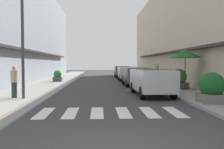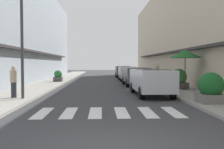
{
  "view_description": "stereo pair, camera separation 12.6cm",
  "coord_description": "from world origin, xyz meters",
  "px_view_note": "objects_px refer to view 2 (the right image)",
  "views": [
    {
      "loc": [
        -0.38,
        -5.19,
        1.78
      ],
      "look_at": [
        0.48,
        12.96,
        1.03
      ],
      "focal_mm": 42.01,
      "sensor_mm": 36.0,
      "label": 1
    },
    {
      "loc": [
        -0.26,
        -5.19,
        1.78
      ],
      "look_at": [
        0.48,
        12.96,
        1.03
      ],
      "focal_mm": 42.01,
      "sensor_mm": 36.0,
      "label": 2
    }
  ],
  "objects_px": {
    "parked_car_mid": "(135,74)",
    "parked_car_far": "(128,72)",
    "parked_car_near": "(151,79)",
    "pedestrian_walking_near": "(14,81)",
    "parked_car_distant": "(123,70)",
    "street_lamp": "(26,33)",
    "planter_midblock": "(179,79)",
    "planter_far": "(58,76)",
    "cafe_umbrella": "(185,54)",
    "pedestrian_walking_far": "(157,73)",
    "planter_corner": "(211,88)"
  },
  "relations": [
    {
      "from": "parked_car_mid",
      "to": "planter_midblock",
      "type": "bearing_deg",
      "value": -55.89
    },
    {
      "from": "pedestrian_walking_near",
      "to": "parked_car_near",
      "type": "bearing_deg",
      "value": 11.74
    },
    {
      "from": "planter_midblock",
      "to": "planter_far",
      "type": "height_order",
      "value": "planter_midblock"
    },
    {
      "from": "planter_far",
      "to": "street_lamp",
      "type": "bearing_deg",
      "value": -87.72
    },
    {
      "from": "parked_car_near",
      "to": "pedestrian_walking_near",
      "type": "distance_m",
      "value": 7.16
    },
    {
      "from": "parked_car_far",
      "to": "planter_far",
      "type": "xyz_separation_m",
      "value": [
        -6.78,
        -2.47,
        -0.3
      ]
    },
    {
      "from": "street_lamp",
      "to": "planter_midblock",
      "type": "bearing_deg",
      "value": 28.63
    },
    {
      "from": "parked_car_mid",
      "to": "planter_far",
      "type": "bearing_deg",
      "value": 152.68
    },
    {
      "from": "parked_car_mid",
      "to": "parked_car_distant",
      "type": "xyz_separation_m",
      "value": [
        0.0,
        12.54,
        -0.0
      ]
    },
    {
      "from": "parked_car_mid",
      "to": "planter_corner",
      "type": "bearing_deg",
      "value": -79.16
    },
    {
      "from": "parked_car_distant",
      "to": "cafe_umbrella",
      "type": "bearing_deg",
      "value": -81.05
    },
    {
      "from": "parked_car_mid",
      "to": "parked_car_distant",
      "type": "distance_m",
      "value": 12.54
    },
    {
      "from": "parked_car_near",
      "to": "pedestrian_walking_far",
      "type": "relative_size",
      "value": 2.58
    },
    {
      "from": "parked_car_far",
      "to": "planter_corner",
      "type": "xyz_separation_m",
      "value": [
        1.94,
        -16.09,
        -0.19
      ]
    },
    {
      "from": "planter_corner",
      "to": "planter_far",
      "type": "height_order",
      "value": "planter_corner"
    },
    {
      "from": "parked_car_near",
      "to": "planter_far",
      "type": "xyz_separation_m",
      "value": [
        -6.78,
        10.23,
        -0.31
      ]
    },
    {
      "from": "street_lamp",
      "to": "planter_far",
      "type": "relative_size",
      "value": 4.8
    },
    {
      "from": "parked_car_distant",
      "to": "cafe_umbrella",
      "type": "relative_size",
      "value": 1.63
    },
    {
      "from": "parked_car_near",
      "to": "parked_car_mid",
      "type": "distance_m",
      "value": 6.72
    },
    {
      "from": "parked_car_mid",
      "to": "parked_car_far",
      "type": "distance_m",
      "value": 5.97
    },
    {
      "from": "parked_car_near",
      "to": "pedestrian_walking_far",
      "type": "distance_m",
      "value": 6.04
    },
    {
      "from": "pedestrian_walking_far",
      "to": "parked_car_mid",
      "type": "bearing_deg",
      "value": 32.12
    },
    {
      "from": "parked_car_mid",
      "to": "pedestrian_walking_far",
      "type": "height_order",
      "value": "pedestrian_walking_far"
    },
    {
      "from": "parked_car_far",
      "to": "parked_car_distant",
      "type": "height_order",
      "value": "same"
    },
    {
      "from": "parked_car_near",
      "to": "planter_midblock",
      "type": "xyz_separation_m",
      "value": [
        2.47,
        3.07,
        -0.18
      ]
    },
    {
      "from": "parked_car_far",
      "to": "cafe_umbrella",
      "type": "distance_m",
      "value": 10.79
    },
    {
      "from": "parked_car_distant",
      "to": "pedestrian_walking_far",
      "type": "height_order",
      "value": "pedestrian_walking_far"
    },
    {
      "from": "cafe_umbrella",
      "to": "pedestrian_walking_near",
      "type": "bearing_deg",
      "value": -158.73
    },
    {
      "from": "street_lamp",
      "to": "cafe_umbrella",
      "type": "relative_size",
      "value": 1.95
    },
    {
      "from": "pedestrian_walking_far",
      "to": "planter_far",
      "type": "bearing_deg",
      "value": 33.92
    },
    {
      "from": "planter_corner",
      "to": "planter_midblock",
      "type": "distance_m",
      "value": 6.49
    },
    {
      "from": "parked_car_mid",
      "to": "cafe_umbrella",
      "type": "xyz_separation_m",
      "value": [
        2.66,
        -4.38,
        1.49
      ]
    },
    {
      "from": "planter_corner",
      "to": "planter_far",
      "type": "bearing_deg",
      "value": 122.62
    },
    {
      "from": "planter_corner",
      "to": "planter_midblock",
      "type": "relative_size",
      "value": 0.98
    },
    {
      "from": "parked_car_mid",
      "to": "cafe_umbrella",
      "type": "relative_size",
      "value": 1.74
    },
    {
      "from": "street_lamp",
      "to": "pedestrian_walking_far",
      "type": "relative_size",
      "value": 2.88
    },
    {
      "from": "planter_corner",
      "to": "pedestrian_walking_near",
      "type": "xyz_separation_m",
      "value": [
        -8.96,
        1.97,
        0.2
      ]
    },
    {
      "from": "planter_far",
      "to": "pedestrian_walking_near",
      "type": "height_order",
      "value": "pedestrian_walking_near"
    },
    {
      "from": "street_lamp",
      "to": "parked_car_far",
      "type": "bearing_deg",
      "value": 66.38
    },
    {
      "from": "cafe_umbrella",
      "to": "parked_car_near",
      "type": "bearing_deg",
      "value": -138.62
    },
    {
      "from": "parked_car_mid",
      "to": "pedestrian_walking_near",
      "type": "distance_m",
      "value": 10.75
    },
    {
      "from": "cafe_umbrella",
      "to": "planter_midblock",
      "type": "relative_size",
      "value": 1.96
    },
    {
      "from": "parked_car_distant",
      "to": "street_lamp",
      "type": "relative_size",
      "value": 0.83
    },
    {
      "from": "planter_midblock",
      "to": "planter_far",
      "type": "distance_m",
      "value": 11.7
    },
    {
      "from": "planter_midblock",
      "to": "parked_car_distant",
      "type": "bearing_deg",
      "value": 98.68
    },
    {
      "from": "pedestrian_walking_far",
      "to": "planter_corner",
      "type": "bearing_deg",
      "value": 153.81
    },
    {
      "from": "parked_car_near",
      "to": "pedestrian_walking_near",
      "type": "bearing_deg",
      "value": -168.55
    },
    {
      "from": "parked_car_distant",
      "to": "planter_midblock",
      "type": "height_order",
      "value": "parked_car_distant"
    },
    {
      "from": "planter_far",
      "to": "pedestrian_walking_near",
      "type": "xyz_separation_m",
      "value": [
        -0.24,
        -11.65,
        0.31
      ]
    },
    {
      "from": "street_lamp",
      "to": "planter_far",
      "type": "bearing_deg",
      "value": 92.28
    }
  ]
}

